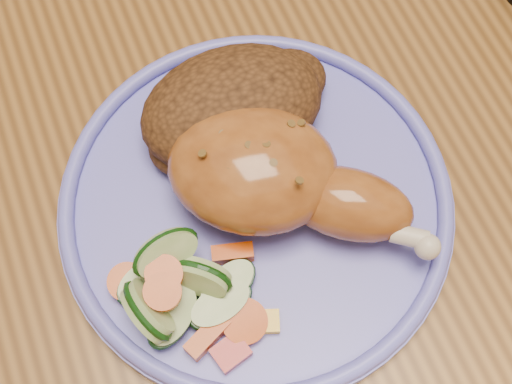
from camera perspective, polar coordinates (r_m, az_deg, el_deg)
ground at (r=1.20m, az=2.42°, el=-9.75°), size 4.00×4.00×0.00m
dining_table at (r=0.58m, az=4.99°, el=6.03°), size 0.90×1.40×0.75m
plate at (r=0.45m, az=-0.00°, el=-1.07°), size 0.25×0.25×0.01m
plate_rim at (r=0.44m, az=-0.00°, el=-0.52°), size 0.24×0.24×0.01m
chicken_leg at (r=0.42m, az=1.60°, el=1.17°), size 0.15×0.15×0.05m
rice_pilaf at (r=0.45m, az=-1.66°, el=6.79°), size 0.13×0.08×0.05m
vegetable_pile at (r=0.41m, az=-5.68°, el=-7.98°), size 0.09×0.09×0.05m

